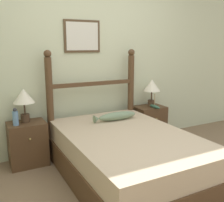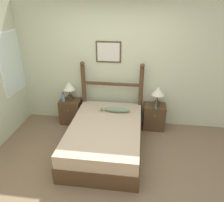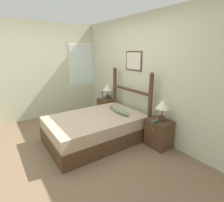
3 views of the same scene
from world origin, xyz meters
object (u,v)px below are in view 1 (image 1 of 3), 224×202
nightstand_right (149,123)px  fish_pillow (116,116)px  model_boat (154,106)px  table_lamp_left (24,98)px  bottle (15,117)px  bed (127,156)px  nightstand_left (28,144)px  table_lamp_right (152,87)px

nightstand_right → fish_pillow: fish_pillow is taller
model_boat → table_lamp_left: bearing=175.3°
nightstand_right → bottle: bearing=-178.5°
bed → table_lamp_left: size_ratio=4.63×
nightstand_left → table_lamp_right: table_lamp_right is taller
table_lamp_right → bed: bearing=-137.5°
bottle → table_lamp_left: bearing=36.4°
bed → nightstand_right: nightstand_right is taller
fish_pillow → table_lamp_left: bearing=159.7°
nightstand_left → fish_pillow: 1.16m
nightstand_left → model_boat: bearing=-3.5°
nightstand_left → model_boat: (1.85, -0.11, 0.30)m
nightstand_right → model_boat: (0.00, -0.11, 0.30)m
bed → model_boat: size_ratio=7.50×
table_lamp_left → bottle: 0.26m
nightstand_right → bottle: bottle is taller
fish_pillow → bottle: bearing=165.7°
table_lamp_left → fish_pillow: table_lamp_left is taller
table_lamp_left → bottle: size_ratio=1.97×
nightstand_right → bed: bearing=-136.7°
nightstand_right → table_lamp_right: (0.03, 0.00, 0.57)m
table_lamp_left → bottle: bearing=-143.6°
bed → nightstand_left: 1.27m
nightstand_left → table_lamp_left: 0.58m
nightstand_left → table_lamp_left: bearing=92.2°
table_lamp_left → fish_pillow: size_ratio=0.70×
bed → table_lamp_left: table_lamp_left is taller
fish_pillow → nightstand_left: bearing=161.5°
bed → nightstand_left: size_ratio=3.55×
nightstand_right → table_lamp_left: (-1.84, 0.04, 0.57)m
table_lamp_right → bottle: (-2.00, -0.06, -0.21)m
model_boat → fish_pillow: model_boat is taller
nightstand_left → table_lamp_right: 1.96m
nightstand_right → fish_pillow: size_ratio=0.91×
bed → model_boat: model_boat is taller
table_lamp_left → model_boat: bearing=-4.7°
bed → table_lamp_left: bearing=135.5°
bed → fish_pillow: size_ratio=3.24×
nightstand_left → model_boat: model_boat is taller
bed → fish_pillow: bearing=75.3°
model_boat → nightstand_right: bearing=92.5°
table_lamp_left → model_boat: size_ratio=1.62×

